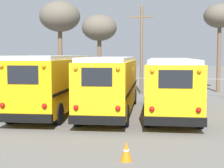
{
  "coord_description": "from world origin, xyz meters",
  "views": [
    {
      "loc": [
        3.16,
        -19.54,
        3.19
      ],
      "look_at": [
        0.0,
        -0.89,
        1.57
      ],
      "focal_mm": 55.0,
      "sensor_mm": 36.0,
      "label": 1
    }
  ],
  "objects_px": {
    "school_bus_0": "(57,81)",
    "utility_pole": "(141,48)",
    "traffic_cone": "(126,151)",
    "bare_tree_2": "(99,29)",
    "school_bus_1": "(111,83)",
    "bare_tree_1": "(60,17)",
    "bare_tree_0": "(220,17)",
    "school_bus_2": "(171,84)"
  },
  "relations": [
    {
      "from": "traffic_cone",
      "to": "school_bus_0",
      "type": "bearing_deg",
      "value": 120.14
    },
    {
      "from": "school_bus_1",
      "to": "traffic_cone",
      "type": "xyz_separation_m",
      "value": [
        1.9,
        -8.33,
        -1.37
      ]
    },
    {
      "from": "school_bus_0",
      "to": "bare_tree_2",
      "type": "distance_m",
      "value": 11.93
    },
    {
      "from": "bare_tree_0",
      "to": "utility_pole",
      "type": "bearing_deg",
      "value": -156.05
    },
    {
      "from": "utility_pole",
      "to": "bare_tree_2",
      "type": "height_order",
      "value": "utility_pole"
    },
    {
      "from": "school_bus_2",
      "to": "bare_tree_2",
      "type": "relative_size",
      "value": 1.52
    },
    {
      "from": "school_bus_1",
      "to": "school_bus_2",
      "type": "distance_m",
      "value": 3.24
    },
    {
      "from": "bare_tree_1",
      "to": "traffic_cone",
      "type": "xyz_separation_m",
      "value": [
        9.6,
        -23.08,
        -6.6
      ]
    },
    {
      "from": "bare_tree_1",
      "to": "traffic_cone",
      "type": "distance_m",
      "value": 25.85
    },
    {
      "from": "school_bus_1",
      "to": "bare_tree_1",
      "type": "bearing_deg",
      "value": 117.58
    },
    {
      "from": "bare_tree_1",
      "to": "bare_tree_0",
      "type": "bearing_deg",
      "value": -10.51
    },
    {
      "from": "school_bus_0",
      "to": "school_bus_1",
      "type": "distance_m",
      "value": 3.24
    },
    {
      "from": "school_bus_0",
      "to": "traffic_cone",
      "type": "distance_m",
      "value": 10.27
    },
    {
      "from": "school_bus_1",
      "to": "bare_tree_0",
      "type": "bearing_deg",
      "value": 58.88
    },
    {
      "from": "traffic_cone",
      "to": "bare_tree_0",
      "type": "bearing_deg",
      "value": 75.29
    },
    {
      "from": "school_bus_0",
      "to": "utility_pole",
      "type": "distance_m",
      "value": 9.82
    },
    {
      "from": "bare_tree_0",
      "to": "bare_tree_1",
      "type": "distance_m",
      "value": 15.2
    },
    {
      "from": "school_bus_1",
      "to": "traffic_cone",
      "type": "relative_size",
      "value": 16.71
    },
    {
      "from": "bare_tree_2",
      "to": "traffic_cone",
      "type": "relative_size",
      "value": 11.37
    },
    {
      "from": "school_bus_0",
      "to": "school_bus_2",
      "type": "relative_size",
      "value": 1.07
    },
    {
      "from": "school_bus_1",
      "to": "bare_tree_2",
      "type": "xyz_separation_m",
      "value": [
        -3.09,
        11.77,
        3.83
      ]
    },
    {
      "from": "school_bus_0",
      "to": "bare_tree_2",
      "type": "xyz_separation_m",
      "value": [
        0.12,
        11.31,
        3.79
      ]
    },
    {
      "from": "bare_tree_2",
      "to": "school_bus_1",
      "type": "bearing_deg",
      "value": -75.31
    },
    {
      "from": "utility_pole",
      "to": "bare_tree_2",
      "type": "bearing_deg",
      "value": 146.67
    },
    {
      "from": "utility_pole",
      "to": "traffic_cone",
      "type": "height_order",
      "value": "utility_pole"
    },
    {
      "from": "bare_tree_0",
      "to": "bare_tree_1",
      "type": "bearing_deg",
      "value": 169.49
    },
    {
      "from": "school_bus_2",
      "to": "utility_pole",
      "type": "xyz_separation_m",
      "value": [
        -2.32,
        8.72,
        2.1
      ]
    },
    {
      "from": "traffic_cone",
      "to": "bare_tree_2",
      "type": "bearing_deg",
      "value": 103.94
    },
    {
      "from": "utility_pole",
      "to": "bare_tree_2",
      "type": "relative_size",
      "value": 1.04
    },
    {
      "from": "school_bus_1",
      "to": "bare_tree_0",
      "type": "height_order",
      "value": "bare_tree_0"
    },
    {
      "from": "bare_tree_0",
      "to": "bare_tree_1",
      "type": "height_order",
      "value": "bare_tree_1"
    },
    {
      "from": "school_bus_2",
      "to": "bare_tree_0",
      "type": "bearing_deg",
      "value": 70.78
    },
    {
      "from": "school_bus_1",
      "to": "utility_pole",
      "type": "relative_size",
      "value": 1.41
    },
    {
      "from": "school_bus_1",
      "to": "bare_tree_1",
      "type": "relative_size",
      "value": 1.17
    },
    {
      "from": "utility_pole",
      "to": "bare_tree_0",
      "type": "distance_m",
      "value": 7.41
    },
    {
      "from": "bare_tree_0",
      "to": "bare_tree_2",
      "type": "distance_m",
      "value": 10.35
    },
    {
      "from": "school_bus_1",
      "to": "utility_pole",
      "type": "xyz_separation_m",
      "value": [
        0.89,
        9.16,
        2.06
      ]
    },
    {
      "from": "school_bus_2",
      "to": "bare_tree_1",
      "type": "xyz_separation_m",
      "value": [
        -10.91,
        14.31,
        5.27
      ]
    },
    {
      "from": "school_bus_2",
      "to": "bare_tree_1",
      "type": "relative_size",
      "value": 1.21
    },
    {
      "from": "utility_pole",
      "to": "bare_tree_0",
      "type": "xyz_separation_m",
      "value": [
        6.34,
        2.82,
        2.6
      ]
    },
    {
      "from": "school_bus_1",
      "to": "bare_tree_1",
      "type": "distance_m",
      "value": 17.44
    },
    {
      "from": "bare_tree_0",
      "to": "bare_tree_2",
      "type": "height_order",
      "value": "bare_tree_0"
    }
  ]
}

